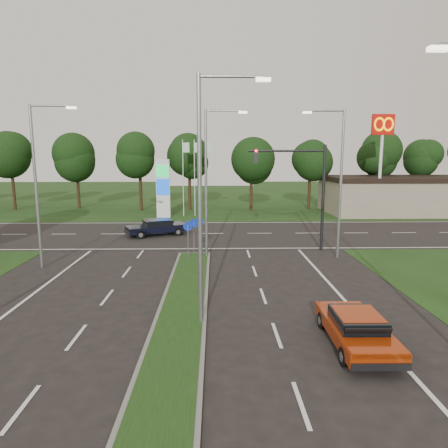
{
  "coord_description": "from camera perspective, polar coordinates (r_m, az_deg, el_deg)",
  "views": [
    {
      "loc": [
        1.34,
        -8.16,
        6.19
      ],
      "look_at": [
        1.88,
        15.68,
        2.2
      ],
      "focal_mm": 32.0,
      "sensor_mm": 36.0,
      "label": 1
    }
  ],
  "objects": [
    {
      "name": "streetlight_median_near",
      "position": [
        14.2,
        -2.68,
        5.0
      ],
      "size": [
        2.53,
        0.22,
        9.0
      ],
      "color": "gray",
      "rests_on": "ground"
    },
    {
      "name": "cross_road",
      "position": [
        32.78,
        -3.62,
        -1.41
      ],
      "size": [
        160.0,
        12.0,
        0.02
      ],
      "primitive_type": "cube",
      "color": "black",
      "rests_on": "ground"
    },
    {
      "name": "gas_pylon",
      "position": [
        41.63,
        -8.4,
        5.27
      ],
      "size": [
        5.8,
        1.26,
        8.0
      ],
      "color": "silver",
      "rests_on": "ground"
    },
    {
      "name": "streetlight_left_far",
      "position": [
        24.19,
        -24.93,
        5.99
      ],
      "size": [
        2.53,
        0.22,
        9.0
      ],
      "color": "gray",
      "rests_on": "ground"
    },
    {
      "name": "streetlight_median_far",
      "position": [
        24.19,
        -2.12,
        6.86
      ],
      "size": [
        2.53,
        0.22,
        9.0
      ],
      "color": "gray",
      "rests_on": "ground"
    },
    {
      "name": "median_signs",
      "position": [
        25.0,
        -4.35,
        -0.84
      ],
      "size": [
        1.16,
        1.76,
        2.38
      ],
      "color": "gray",
      "rests_on": "ground"
    },
    {
      "name": "streetlight_right_far",
      "position": [
        25.31,
        15.95,
        6.62
      ],
      "size": [
        2.53,
        0.22,
        9.0
      ],
      "rotation": [
        0.0,
        0.0,
        3.14
      ],
      "color": "gray",
      "rests_on": "ground"
    },
    {
      "name": "navy_sedan",
      "position": [
        32.32,
        -9.58,
        -0.43
      ],
      "size": [
        5.05,
        3.61,
        1.29
      ],
      "rotation": [
        0.0,
        0.0,
        1.98
      ],
      "color": "black",
      "rests_on": "ground"
    },
    {
      "name": "traffic_signal",
      "position": [
        26.84,
        11.35,
        6.03
      ],
      "size": [
        5.1,
        0.42,
        7.0
      ],
      "color": "black",
      "rests_on": "ground"
    },
    {
      "name": "commercial_building",
      "position": [
        48.93,
        23.74,
        3.79
      ],
      "size": [
        16.0,
        9.0,
        4.0
      ],
      "primitive_type": "cube",
      "color": "gray",
      "rests_on": "ground"
    },
    {
      "name": "verge_far",
      "position": [
        63.47,
        -2.51,
        3.89
      ],
      "size": [
        160.0,
        50.0,
        0.02
      ],
      "primitive_type": "cube",
      "color": "black",
      "rests_on": "ground"
    },
    {
      "name": "median_kerb",
      "position": [
        13.68,
        -7.1,
        -17.2
      ],
      "size": [
        2.0,
        26.0,
        0.12
      ],
      "primitive_type": "cube",
      "color": "slate",
      "rests_on": "ground"
    },
    {
      "name": "ground",
      "position": [
        10.33,
        -9.59,
        -27.47
      ],
      "size": [
        160.0,
        160.0,
        0.0
      ],
      "primitive_type": "plane",
      "color": "black",
      "rests_on": "ground"
    },
    {
      "name": "treeline_far",
      "position": [
        48.11,
        -2.82,
        10.25
      ],
      "size": [
        6.0,
        6.0,
        9.9
      ],
      "color": "black",
      "rests_on": "ground"
    },
    {
      "name": "red_sedan",
      "position": [
        14.31,
        18.36,
        -13.89
      ],
      "size": [
        1.81,
        4.25,
        1.16
      ],
      "rotation": [
        0.0,
        0.0,
        -0.02
      ],
      "color": "#992A08",
      "rests_on": "ground"
    },
    {
      "name": "mcdonalds_sign",
      "position": [
        43.49,
        21.66,
        11.21
      ],
      "size": [
        2.2,
        0.47,
        10.4
      ],
      "color": "silver",
      "rests_on": "ground"
    }
  ]
}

